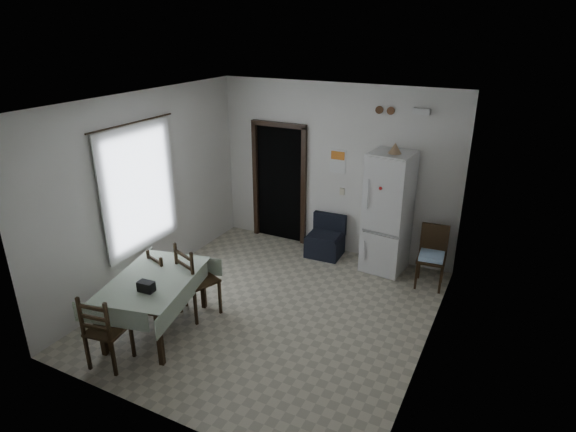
{
  "coord_description": "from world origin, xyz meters",
  "views": [
    {
      "loc": [
        2.83,
        -5.08,
        3.78
      ],
      "look_at": [
        0.0,
        0.5,
        1.25
      ],
      "focal_mm": 30.0,
      "sensor_mm": 36.0,
      "label": 1
    }
  ],
  "objects_px": {
    "dining_chair_far_right": "(198,279)",
    "fridge": "(388,213)",
    "navy_seat": "(325,237)",
    "dining_chair_far_left": "(168,279)",
    "dining_chair_near_head": "(107,328)",
    "corner_chair": "(431,258)",
    "dining_table": "(156,304)"
  },
  "relations": [
    {
      "from": "dining_chair_far_right",
      "to": "dining_table",
      "type": "bearing_deg",
      "value": 84.65
    },
    {
      "from": "dining_table",
      "to": "dining_chair_far_right",
      "type": "xyz_separation_m",
      "value": [
        0.27,
        0.57,
        0.15
      ]
    },
    {
      "from": "navy_seat",
      "to": "dining_chair_far_right",
      "type": "relative_size",
      "value": 0.65
    },
    {
      "from": "dining_chair_far_left",
      "to": "navy_seat",
      "type": "bearing_deg",
      "value": -100.84
    },
    {
      "from": "dining_chair_far_left",
      "to": "dining_chair_far_right",
      "type": "xyz_separation_m",
      "value": [
        0.49,
        0.06,
        0.09
      ]
    },
    {
      "from": "fridge",
      "to": "dining_chair_far_left",
      "type": "distance_m",
      "value": 3.5
    },
    {
      "from": "navy_seat",
      "to": "dining_chair_far_left",
      "type": "height_order",
      "value": "dining_chair_far_left"
    },
    {
      "from": "corner_chair",
      "to": "dining_chair_far_right",
      "type": "height_order",
      "value": "dining_chair_far_right"
    },
    {
      "from": "dining_chair_far_right",
      "to": "dining_chair_far_left",
      "type": "bearing_deg",
      "value": 26.93
    },
    {
      "from": "dining_table",
      "to": "navy_seat",
      "type": "bearing_deg",
      "value": 56.59
    },
    {
      "from": "dining_chair_far_left",
      "to": "dining_chair_near_head",
      "type": "bearing_deg",
      "value": 115.76
    },
    {
      "from": "dining_table",
      "to": "dining_chair_far_right",
      "type": "height_order",
      "value": "dining_chair_far_right"
    },
    {
      "from": "dining_chair_near_head",
      "to": "dining_table",
      "type": "bearing_deg",
      "value": -101.38
    },
    {
      "from": "dining_table",
      "to": "dining_chair_near_head",
      "type": "height_order",
      "value": "dining_chair_near_head"
    },
    {
      "from": "fridge",
      "to": "dining_chair_far_right",
      "type": "relative_size",
      "value": 1.83
    },
    {
      "from": "dining_chair_far_left",
      "to": "dining_chair_near_head",
      "type": "relative_size",
      "value": 0.92
    },
    {
      "from": "navy_seat",
      "to": "dining_table",
      "type": "bearing_deg",
      "value": -112.73
    },
    {
      "from": "corner_chair",
      "to": "dining_chair_near_head",
      "type": "xyz_separation_m",
      "value": [
        -2.98,
        -3.55,
        0.01
      ]
    },
    {
      "from": "navy_seat",
      "to": "dining_chair_far_left",
      "type": "relative_size",
      "value": 0.79
    },
    {
      "from": "dining_table",
      "to": "dining_chair_far_right",
      "type": "bearing_deg",
      "value": 51.5
    },
    {
      "from": "dining_chair_far_left",
      "to": "dining_chair_far_right",
      "type": "relative_size",
      "value": 0.83
    },
    {
      "from": "navy_seat",
      "to": "dining_chair_far_right",
      "type": "xyz_separation_m",
      "value": [
        -0.84,
        -2.45,
        0.19
      ]
    },
    {
      "from": "dining_chair_far_right",
      "to": "fridge",
      "type": "bearing_deg",
      "value": -107.88
    },
    {
      "from": "corner_chair",
      "to": "dining_chair_near_head",
      "type": "relative_size",
      "value": 0.98
    },
    {
      "from": "navy_seat",
      "to": "dining_chair_far_right",
      "type": "distance_m",
      "value": 2.59
    },
    {
      "from": "navy_seat",
      "to": "dining_table",
      "type": "xyz_separation_m",
      "value": [
        -1.11,
        -3.01,
        0.03
      ]
    },
    {
      "from": "fridge",
      "to": "dining_chair_near_head",
      "type": "xyz_separation_m",
      "value": [
        -2.19,
        -3.79,
        -0.5
      ]
    },
    {
      "from": "navy_seat",
      "to": "dining_chair_near_head",
      "type": "distance_m",
      "value": 3.96
    },
    {
      "from": "fridge",
      "to": "corner_chair",
      "type": "distance_m",
      "value": 0.96
    },
    {
      "from": "dining_chair_far_left",
      "to": "dining_table",
      "type": "bearing_deg",
      "value": 131.18
    },
    {
      "from": "dining_chair_near_head",
      "to": "dining_chair_far_left",
      "type": "bearing_deg",
      "value": -90.47
    },
    {
      "from": "navy_seat",
      "to": "fridge",
      "type": "bearing_deg",
      "value": -2.57
    }
  ]
}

